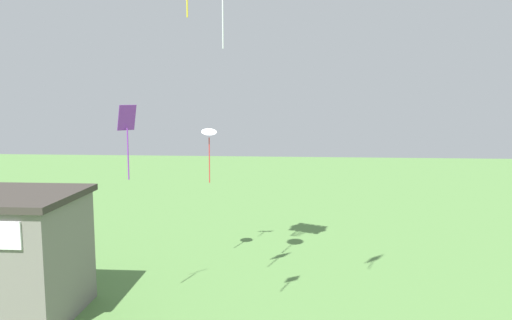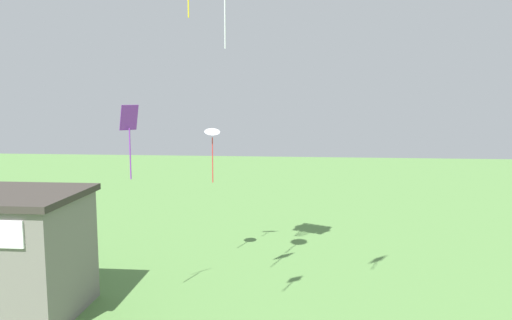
% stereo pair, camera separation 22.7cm
% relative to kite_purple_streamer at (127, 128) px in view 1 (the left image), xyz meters
% --- Properties ---
extents(kite_purple_streamer, '(0.62, 0.65, 2.67)m').
position_rel_kite_purple_streamer_xyz_m(kite_purple_streamer, '(0.00, 0.00, 0.00)').
color(kite_purple_streamer, purple).
extents(kite_white_delta, '(0.88, 0.86, 2.61)m').
position_rel_kite_purple_streamer_xyz_m(kite_white_delta, '(1.92, 5.84, -0.73)').
color(kite_white_delta, white).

